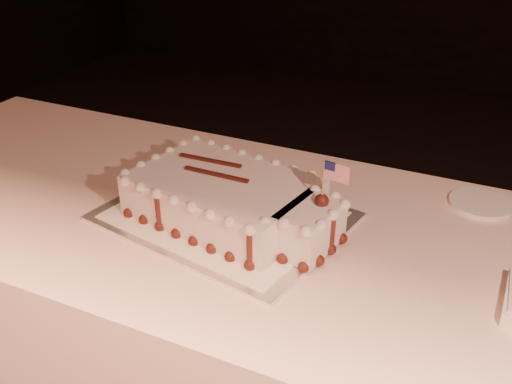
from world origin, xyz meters
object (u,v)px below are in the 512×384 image
at_px(banquet_table, 284,356).
at_px(sheet_cake, 233,200).
at_px(cake_board, 224,216).
at_px(side_plate, 481,203).

bearing_deg(banquet_table, sheet_cake, -171.62).
bearing_deg(cake_board, banquet_table, 15.59).
height_order(sheet_cake, side_plate, sheet_cake).
distance_m(banquet_table, sheet_cake, 0.45).
relative_size(banquet_table, side_plate, 16.50).
relative_size(banquet_table, sheet_cake, 4.70).
xyz_separation_m(banquet_table, cake_board, (-0.15, -0.01, 0.38)).
height_order(banquet_table, sheet_cake, sheet_cake).
bearing_deg(cake_board, sheet_cake, 0.25).
distance_m(banquet_table, side_plate, 0.61).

